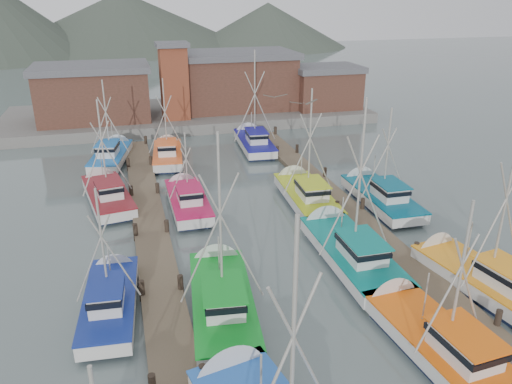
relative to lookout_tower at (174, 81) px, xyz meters
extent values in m
plane|color=#516260|center=(2.00, -33.00, -5.55)|extent=(260.00, 260.00, 0.00)
cube|color=brown|center=(-5.00, -29.00, -5.35)|extent=(2.20, 46.00, 0.40)
cylinder|color=black|center=(-6.00, -35.00, -5.10)|extent=(0.30, 0.30, 1.50)
cylinder|color=black|center=(-6.00, -28.00, -5.10)|extent=(0.30, 0.30, 1.50)
cylinder|color=black|center=(-6.00, -21.00, -5.10)|extent=(0.30, 0.30, 1.50)
cylinder|color=black|center=(-6.00, -14.00, -5.10)|extent=(0.30, 0.30, 1.50)
cylinder|color=black|center=(-6.00, -7.00, -5.10)|extent=(0.30, 0.30, 1.50)
cylinder|color=black|center=(-4.00, -42.00, -5.10)|extent=(0.30, 0.30, 1.50)
cylinder|color=black|center=(-4.00, -35.00, -5.10)|extent=(0.30, 0.30, 1.50)
cylinder|color=black|center=(-4.00, -28.00, -5.10)|extent=(0.30, 0.30, 1.50)
cylinder|color=black|center=(-4.00, -21.00, -5.10)|extent=(0.30, 0.30, 1.50)
cylinder|color=black|center=(-4.00, -14.00, -5.10)|extent=(0.30, 0.30, 1.50)
cylinder|color=black|center=(-4.00, -7.00, -5.10)|extent=(0.30, 0.30, 1.50)
cube|color=brown|center=(9.00, -29.00, -5.35)|extent=(2.20, 46.00, 0.40)
cylinder|color=black|center=(8.00, -42.00, -5.10)|extent=(0.30, 0.30, 1.50)
cylinder|color=black|center=(8.00, -35.00, -5.10)|extent=(0.30, 0.30, 1.50)
cylinder|color=black|center=(8.00, -28.00, -5.10)|extent=(0.30, 0.30, 1.50)
cylinder|color=black|center=(8.00, -21.00, -5.10)|extent=(0.30, 0.30, 1.50)
cylinder|color=black|center=(8.00, -14.00, -5.10)|extent=(0.30, 0.30, 1.50)
cylinder|color=black|center=(8.00, -7.00, -5.10)|extent=(0.30, 0.30, 1.50)
cylinder|color=black|center=(10.00, -42.00, -5.10)|extent=(0.30, 0.30, 1.50)
cylinder|color=black|center=(10.00, -35.00, -5.10)|extent=(0.30, 0.30, 1.50)
cylinder|color=black|center=(10.00, -28.00, -5.10)|extent=(0.30, 0.30, 1.50)
cylinder|color=black|center=(10.00, -21.00, -5.10)|extent=(0.30, 0.30, 1.50)
cylinder|color=black|center=(10.00, -14.00, -5.10)|extent=(0.30, 0.30, 1.50)
cylinder|color=black|center=(10.00, -7.00, -5.10)|extent=(0.30, 0.30, 1.50)
cube|color=slate|center=(2.00, 4.00, -4.95)|extent=(44.00, 16.00, 1.20)
cube|color=brown|center=(-9.00, 2.00, -1.60)|extent=(12.00, 8.00, 5.50)
cube|color=#595A5E|center=(-9.00, 2.00, 1.50)|extent=(12.72, 8.48, 0.70)
cube|color=brown|center=(8.00, 4.00, -1.25)|extent=(14.00, 9.00, 6.20)
cube|color=#595A5E|center=(8.00, 4.00, 2.20)|extent=(14.84, 9.54, 0.70)
cube|color=brown|center=(19.00, 1.00, -2.10)|extent=(8.00, 6.00, 4.50)
cube|color=#595A5E|center=(19.00, 1.00, 0.50)|extent=(8.48, 6.36, 0.70)
cube|color=brown|center=(0.00, 0.00, -0.35)|extent=(3.00, 3.00, 8.00)
cube|color=#595A5E|center=(0.00, 0.00, 3.90)|extent=(3.60, 3.60, 0.50)
cone|color=#3C4539|center=(-3.00, 97.00, -5.55)|extent=(140.00, 140.00, 30.00)
cone|color=#3C4539|center=(37.00, 87.00, -5.55)|extent=(90.00, 90.00, 24.00)
cone|color=silver|center=(-3.04, -41.75, -5.00)|extent=(3.24, 1.71, 3.08)
cylinder|color=#A4A096|center=(-1.98, -46.75, -0.18)|extent=(0.16, 0.16, 8.55)
cylinder|color=#A4A096|center=(-2.59, -46.88, -1.18)|extent=(3.00, 0.73, 6.68)
cylinder|color=#A4A096|center=(-1.36, -46.62, -1.18)|extent=(3.00, 0.73, 6.68)
cube|color=#101A38|center=(6.34, -43.11, -5.50)|extent=(3.14, 7.94, 0.70)
cube|color=silver|center=(6.34, -43.11, -4.85)|extent=(3.56, 9.02, 0.80)
cube|color=#FF640C|center=(6.34, -43.11, -4.47)|extent=(3.66, 9.12, 0.10)
cone|color=silver|center=(5.99, -38.71, -5.00)|extent=(2.84, 1.32, 2.76)
cube|color=silver|center=(6.42, -44.16, -3.90)|extent=(1.99, 2.78, 1.10)
cube|color=black|center=(6.42, -44.16, -3.67)|extent=(2.12, 3.05, 0.28)
cube|color=#FF640C|center=(6.42, -44.16, -3.31)|extent=(2.25, 3.24, 0.07)
cylinder|color=#A4A096|center=(6.35, -43.28, -1.15)|extent=(0.13, 0.13, 6.60)
cylinder|color=#A4A096|center=(5.79, -43.33, -1.93)|extent=(2.37, 0.28, 5.16)
cylinder|color=#A4A096|center=(6.91, -43.24, -1.93)|extent=(2.37, 0.28, 5.16)
cylinder|color=#A4A096|center=(6.21, -41.53, -3.25)|extent=(0.08, 0.08, 2.46)
cube|color=#101A38|center=(-2.22, -37.23, -5.50)|extent=(3.43, 8.00, 0.70)
cube|color=silver|center=(-2.22, -37.23, -4.85)|extent=(3.90, 9.09, 0.80)
cube|color=#0D9624|center=(-2.22, -37.23, -4.47)|extent=(3.99, 9.19, 0.10)
cone|color=silver|center=(-1.69, -32.86, -5.00)|extent=(2.87, 1.42, 2.75)
cube|color=silver|center=(-2.34, -38.28, -3.90)|extent=(2.08, 2.84, 1.10)
cube|color=black|center=(-2.34, -38.28, -3.67)|extent=(2.23, 3.11, 0.28)
cube|color=#0D9624|center=(-2.34, -38.28, -3.31)|extent=(2.36, 3.30, 0.07)
cylinder|color=#A4A096|center=(-2.24, -37.41, -0.28)|extent=(0.14, 0.14, 8.34)
cylinder|color=#A4A096|center=(-2.80, -37.34, -1.26)|extent=(2.96, 0.44, 6.51)
cylinder|color=#A4A096|center=(-1.68, -37.47, -1.26)|extent=(2.96, 0.44, 6.51)
cylinder|color=#A4A096|center=(-2.03, -35.66, -3.25)|extent=(0.08, 0.08, 2.46)
cube|color=#101A38|center=(6.12, -34.45, -5.50)|extent=(2.80, 8.34, 0.70)
cube|color=silver|center=(6.12, -34.45, -4.85)|extent=(3.18, 9.48, 0.80)
cube|color=#067A72|center=(6.12, -34.45, -4.47)|extent=(3.28, 9.58, 0.10)
cone|color=silver|center=(6.17, -29.73, -5.00)|extent=(2.97, 1.13, 2.95)
cube|color=silver|center=(6.10, -35.58, -3.90)|extent=(1.94, 2.86, 1.10)
cube|color=black|center=(6.10, -35.58, -3.67)|extent=(2.07, 3.14, 0.28)
cube|color=#067A72|center=(6.10, -35.58, -3.31)|extent=(2.19, 3.33, 0.07)
cylinder|color=#A4A096|center=(6.11, -34.64, -0.03)|extent=(0.13, 0.13, 8.83)
cylinder|color=#A4A096|center=(5.51, -34.63, -1.07)|extent=(3.15, 0.13, 6.90)
cylinder|color=#A4A096|center=(6.72, -34.64, -1.07)|extent=(3.15, 0.13, 6.90)
cylinder|color=#A4A096|center=(6.14, -32.75, -3.25)|extent=(0.08, 0.08, 2.64)
cube|color=#101A38|center=(-7.58, -35.79, -5.50)|extent=(2.64, 6.65, 0.70)
cube|color=silver|center=(-7.58, -35.79, -4.85)|extent=(2.99, 7.56, 0.80)
cube|color=navy|center=(-7.58, -35.79, -4.47)|extent=(3.07, 7.64, 0.10)
cone|color=silver|center=(-7.28, -32.10, -5.00)|extent=(2.39, 1.28, 2.31)
cube|color=silver|center=(-7.65, -36.67, -3.90)|extent=(1.66, 2.33, 1.10)
cube|color=black|center=(-7.65, -36.67, -3.67)|extent=(1.78, 2.56, 0.28)
cube|color=navy|center=(-7.65, -36.67, -3.31)|extent=(1.89, 2.71, 0.07)
cylinder|color=#A4A096|center=(-7.59, -35.93, -1.58)|extent=(0.12, 0.12, 5.73)
cylinder|color=#A4A096|center=(-8.09, -35.89, -2.26)|extent=(2.06, 0.25, 4.48)
cylinder|color=#A4A096|center=(-7.08, -35.97, -2.26)|extent=(2.06, 0.25, 4.48)
cylinder|color=#A4A096|center=(-7.47, -34.46, -3.25)|extent=(0.07, 0.07, 2.22)
cube|color=#101A38|center=(11.68, -39.09, -5.50)|extent=(3.64, 7.82, 0.70)
cube|color=silver|center=(11.68, -39.09, -4.85)|extent=(4.14, 8.88, 0.80)
cube|color=orange|center=(11.68, -39.09, -4.47)|extent=(4.23, 8.98, 0.10)
cone|color=silver|center=(11.00, -34.87, -5.00)|extent=(2.84, 1.52, 2.70)
cube|color=silver|center=(11.84, -40.10, -3.90)|extent=(2.13, 2.81, 1.10)
cube|color=black|center=(11.84, -40.10, -3.67)|extent=(2.28, 3.08, 0.28)
cube|color=orange|center=(11.84, -40.10, -3.31)|extent=(2.42, 3.27, 0.07)
cylinder|color=#A4A096|center=(11.71, -39.26, -0.28)|extent=(0.14, 0.14, 8.34)
cylinder|color=#A4A096|center=(11.14, -39.35, -1.26)|extent=(2.95, 0.56, 6.51)
cylinder|color=#A4A096|center=(12.27, -39.17, -1.26)|extent=(2.95, 0.56, 6.51)
cylinder|color=#A4A096|center=(11.43, -37.57, -3.25)|extent=(0.08, 0.08, 2.50)
cube|color=#101A38|center=(-2.06, -24.08, -5.50)|extent=(2.23, 6.81, 0.70)
cube|color=silver|center=(-2.06, -24.08, -4.85)|extent=(2.53, 7.73, 0.80)
cube|color=#C01248|center=(-2.06, -24.08, -4.47)|extent=(2.60, 7.81, 0.10)
cone|color=silver|center=(-2.06, -20.21, -5.00)|extent=(2.42, 1.10, 2.42)
cube|color=silver|center=(-2.06, -25.01, -3.90)|extent=(1.56, 2.32, 1.10)
cube|color=black|center=(-2.06, -25.01, -3.67)|extent=(1.67, 2.55, 0.28)
cube|color=#C01248|center=(-2.06, -25.01, -3.31)|extent=(1.77, 2.71, 0.07)
cylinder|color=#A4A096|center=(-2.06, -24.23, -2.04)|extent=(0.11, 0.11, 4.82)
cylinder|color=#A4A096|center=(-2.55, -24.24, -2.61)|extent=(1.74, 0.08, 3.78)
cylinder|color=#A4A096|center=(-1.56, -24.23, -2.61)|extent=(1.74, 0.08, 3.78)
cylinder|color=#A4A096|center=(-2.06, -22.69, -3.25)|extent=(0.06, 0.06, 2.16)
cube|color=#101A38|center=(6.67, -25.49, -5.50)|extent=(2.87, 7.77, 0.70)
cube|color=silver|center=(6.67, -25.49, -4.85)|extent=(3.26, 8.84, 0.80)
cube|color=#B5CA1B|center=(6.67, -25.49, -4.47)|extent=(3.35, 8.93, 0.10)
cone|color=silver|center=(6.89, -21.14, -5.00)|extent=(2.77, 1.23, 2.72)
cube|color=silver|center=(6.62, -26.54, -3.90)|extent=(1.88, 2.70, 1.10)
cube|color=black|center=(6.62, -26.54, -3.67)|extent=(2.01, 2.96, 0.28)
cube|color=#B5CA1B|center=(6.62, -26.54, -3.31)|extent=(2.13, 3.14, 0.07)
cylinder|color=#A4A096|center=(6.67, -25.67, -0.60)|extent=(0.13, 0.13, 7.71)
cylinder|color=#A4A096|center=(6.11, -25.64, -1.50)|extent=(2.75, 0.23, 6.02)
cylinder|color=#A4A096|center=(7.22, -25.69, -1.50)|extent=(2.75, 0.23, 6.02)
cylinder|color=#A4A096|center=(6.75, -23.93, -3.25)|extent=(0.07, 0.07, 2.43)
cube|color=#101A38|center=(-7.72, -21.42, -5.50)|extent=(3.54, 7.55, 0.70)
cube|color=silver|center=(-7.72, -21.42, -4.85)|extent=(4.03, 8.58, 0.80)
cube|color=maroon|center=(-7.72, -21.42, -4.47)|extent=(4.12, 8.68, 0.10)
cone|color=silver|center=(-8.42, -17.35, -5.00)|extent=(2.72, 1.52, 2.57)
cube|color=silver|center=(-7.56, -22.40, -3.90)|extent=(2.05, 2.72, 1.10)
cube|color=black|center=(-7.56, -22.40, -3.67)|extent=(2.20, 2.98, 0.28)
cube|color=maroon|center=(-7.56, -22.40, -3.31)|extent=(2.33, 3.16, 0.07)
cylinder|color=#A4A096|center=(-7.70, -21.58, -0.99)|extent=(0.14, 0.14, 6.92)
cylinder|color=#A4A096|center=(-8.26, -21.68, -1.80)|extent=(2.46, 0.51, 5.41)
cylinder|color=#A4A096|center=(-7.14, -21.49, -1.80)|extent=(2.46, 0.51, 5.41)
cylinder|color=#A4A096|center=(-7.97, -19.95, -3.25)|extent=(0.08, 0.08, 2.48)
cube|color=#101A38|center=(11.98, -27.14, -5.50)|extent=(2.65, 7.60, 0.70)
cube|color=silver|center=(11.98, -27.14, -4.85)|extent=(3.01, 8.64, 0.80)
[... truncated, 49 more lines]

